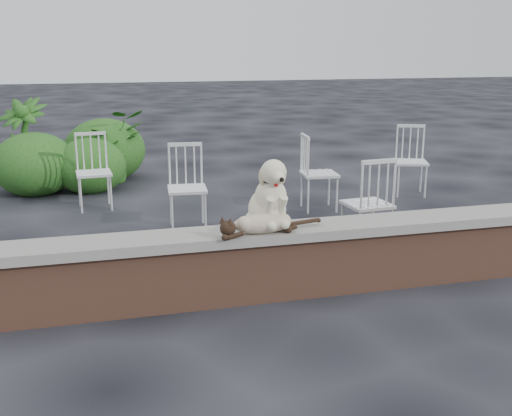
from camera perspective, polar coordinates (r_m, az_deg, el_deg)
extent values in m
plane|color=black|center=(5.29, 8.23, -7.36)|extent=(60.00, 60.00, 0.00)
cube|color=brown|center=(5.20, 8.34, -4.82)|extent=(6.00, 0.30, 0.50)
cube|color=slate|center=(5.11, 8.46, -1.76)|extent=(6.20, 0.40, 0.08)
imported|color=#1D4F16|center=(9.39, -13.40, 5.67)|extent=(1.23, 1.16, 1.08)
imported|color=#1D4F16|center=(9.23, -20.80, 5.57)|extent=(0.98, 0.98, 1.28)
ellipsoid|color=#1D4F16|center=(8.95, -19.94, 3.81)|extent=(1.13, 1.03, 0.89)
ellipsoid|color=#1D4F16|center=(9.65, -13.91, 5.23)|extent=(1.23, 1.12, 0.97)
ellipsoid|color=#1D4F16|center=(8.86, -15.22, 3.77)|extent=(1.00, 0.91, 0.79)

